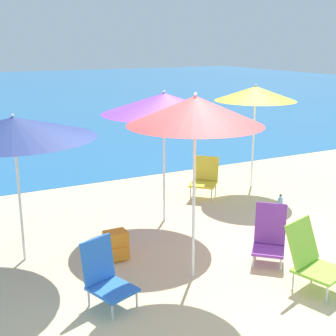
# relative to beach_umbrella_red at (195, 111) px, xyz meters

# --- Properties ---
(ground_plane) EXTENTS (60.00, 60.00, 0.00)m
(ground_plane) POSITION_rel_beach_umbrella_red_xyz_m (0.29, -0.09, -2.09)
(ground_plane) COLOR beige
(beach_umbrella_red) EXTENTS (1.60, 1.60, 2.31)m
(beach_umbrella_red) POSITION_rel_beach_umbrella_red_xyz_m (0.00, 0.00, 0.00)
(beach_umbrella_red) COLOR white
(beach_umbrella_red) RESTS_ON ground
(beach_umbrella_navy) EXTENTS (2.08, 2.08, 1.99)m
(beach_umbrella_navy) POSITION_rel_beach_umbrella_red_xyz_m (-1.79, 1.45, -0.28)
(beach_umbrella_navy) COLOR white
(beach_umbrella_navy) RESTS_ON ground
(beach_umbrella_yellow) EXTENTS (1.59, 1.59, 2.07)m
(beach_umbrella_yellow) POSITION_rel_beach_umbrella_red_xyz_m (2.96, 2.71, -0.20)
(beach_umbrella_yellow) COLOR white
(beach_umbrella_yellow) RESTS_ON ground
(beach_umbrella_purple) EXTENTS (1.97, 1.97, 2.14)m
(beach_umbrella_purple) POSITION_rel_beach_umbrella_red_xyz_m (0.54, 1.86, -0.16)
(beach_umbrella_purple) COLOR white
(beach_umbrella_purple) RESTS_ON ground
(beach_chair_blue) EXTENTS (0.56, 0.64, 0.75)m
(beach_chair_blue) POSITION_rel_beach_umbrella_red_xyz_m (-1.19, -0.09, -1.74)
(beach_chair_blue) COLOR silver
(beach_chair_blue) RESTS_ON ground
(beach_chair_yellow) EXTENTS (0.72, 0.72, 0.75)m
(beach_chair_yellow) POSITION_rel_beach_umbrella_red_xyz_m (1.79, 2.63, -1.70)
(beach_chair_yellow) COLOR silver
(beach_chair_yellow) RESTS_ON ground
(beach_chair_purple) EXTENTS (0.63, 0.64, 0.77)m
(beach_chair_purple) POSITION_rel_beach_umbrella_red_xyz_m (1.14, -0.07, -1.74)
(beach_chair_purple) COLOR silver
(beach_chair_purple) RESTS_ON ground
(beach_chair_lime) EXTENTS (0.67, 0.74, 0.80)m
(beach_chair_lime) POSITION_rel_beach_umbrella_red_xyz_m (1.12, -0.87, -1.70)
(beach_chair_lime) COLOR silver
(beach_chair_lime) RESTS_ON ground
(backpack_orange) EXTENTS (0.30, 0.26, 0.40)m
(backpack_orange) POSITION_rel_beach_umbrella_red_xyz_m (-0.68, 0.89, -1.90)
(backpack_orange) COLOR orange
(backpack_orange) RESTS_ON ground
(water_bottle) EXTENTS (0.09, 0.09, 0.24)m
(water_bottle) POSITION_rel_beach_umbrella_red_xyz_m (2.66, 1.47, -2.00)
(water_bottle) COLOR #8CCCEA
(water_bottle) RESTS_ON ground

